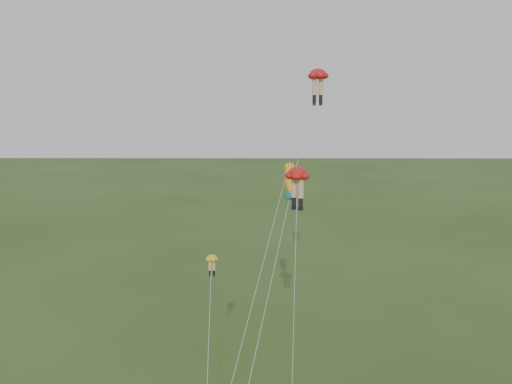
{
  "coord_description": "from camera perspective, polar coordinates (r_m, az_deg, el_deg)",
  "views": [
    {
      "loc": [
        1.19,
        -33.33,
        20.05
      ],
      "look_at": [
        0.96,
        6.0,
        13.37
      ],
      "focal_mm": 40.0,
      "sensor_mm": 36.0,
      "label": 1
    }
  ],
  "objects": [
    {
      "name": "legs_kite_red_mid",
      "position": [
        35.85,
        4.17,
        1.28
      ],
      "size": [
        2.18,
        3.83,
        15.62
      ],
      "rotation": [
        0.0,
        0.0,
        -0.53
      ],
      "color": "red",
      "rests_on": "ground"
    },
    {
      "name": "legs_kite_yellow",
      "position": [
        37.91,
        -4.48,
        -7.71
      ],
      "size": [
        0.93,
        6.08,
        9.65
      ],
      "rotation": [
        0.0,
        0.0,
        0.08
      ],
      "color": "gold",
      "rests_on": "ground"
    },
    {
      "name": "fish_kite",
      "position": [
        42.14,
        3.39,
        1.29
      ],
      "size": [
        5.13,
        10.22,
        15.34
      ],
      "rotation": [
        0.8,
        0.0,
        0.02
      ],
      "color": "yellow",
      "rests_on": "ground"
    },
    {
      "name": "legs_kite_red_high",
      "position": [
        43.91,
        6.13,
        11.05
      ],
      "size": [
        6.55,
        13.13,
        22.05
      ],
      "rotation": [
        0.0,
        0.0,
        0.01
      ],
      "color": "red",
      "rests_on": "ground"
    }
  ]
}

